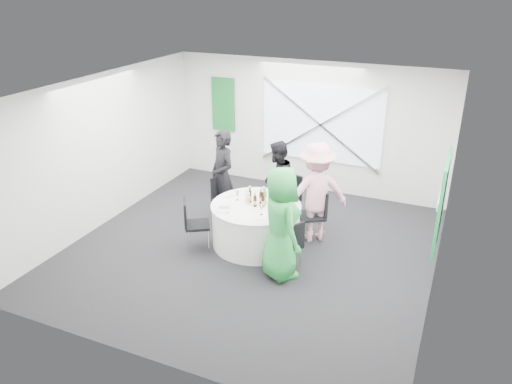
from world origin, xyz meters
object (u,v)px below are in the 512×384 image
at_px(banquet_table, 256,224).
at_px(person_man_back_left, 223,175).
at_px(person_woman_green, 281,223).
at_px(chair_back, 290,195).
at_px(chair_back_right, 316,211).
at_px(chair_front_right, 290,242).
at_px(chair_back_left, 222,196).
at_px(person_woman_pink, 316,192).
at_px(person_man_back, 277,181).
at_px(clear_water_bottle, 248,198).
at_px(chair_front_left, 192,221).
at_px(green_water_bottle, 265,198).

height_order(banquet_table, person_man_back_left, person_man_back_left).
height_order(banquet_table, person_woman_green, person_woman_green).
relative_size(banquet_table, chair_back, 1.71).
distance_m(chair_back_right, chair_front_right, 1.17).
relative_size(chair_back_left, person_woman_pink, 0.48).
height_order(chair_back_right, person_man_back, person_man_back).
xyz_separation_m(chair_back_left, person_woman_green, (1.72, -1.38, 0.41)).
relative_size(chair_back_right, person_woman_green, 0.52).
relative_size(banquet_table, clear_water_bottle, 5.73).
bearing_deg(person_woman_green, clear_water_bottle, 6.16).
distance_m(chair_back, person_man_back, 0.35).
xyz_separation_m(chair_front_left, person_woman_pink, (1.82, 1.17, 0.37)).
height_order(chair_back_left, person_woman_green, person_woman_green).
distance_m(chair_front_right, green_water_bottle, 1.04).
distance_m(banquet_table, chair_front_right, 1.02).
relative_size(chair_back_left, chair_back_right, 0.90).
bearing_deg(chair_back, banquet_table, -90.00).
bearing_deg(banquet_table, person_woman_green, -45.45).
bearing_deg(banquet_table, chair_back, 78.96).
relative_size(banquet_table, green_water_bottle, 5.07).
xyz_separation_m(chair_back, chair_front_right, (0.62, -1.68, -0.03)).
distance_m(chair_back_left, chair_front_right, 2.17).
bearing_deg(person_man_back_left, chair_front_right, 0.58).
bearing_deg(clear_water_bottle, person_woman_pink, 31.43).
height_order(chair_back, chair_back_right, chair_back_right).
xyz_separation_m(person_man_back, green_water_bottle, (0.15, -0.99, 0.10)).
height_order(person_man_back, person_woman_green, person_woman_green).
bearing_deg(chair_front_left, green_water_bottle, -89.61).
height_order(chair_front_left, person_man_back_left, person_man_back_left).
distance_m(banquet_table, person_woman_green, 1.18).
distance_m(chair_front_left, person_woman_pink, 2.19).
height_order(chair_front_right, person_woman_pink, person_woman_pink).
height_order(chair_back, chair_front_right, chair_back).
relative_size(chair_front_right, chair_front_left, 0.96).
bearing_deg(green_water_bottle, person_man_back, 98.87).
bearing_deg(person_woman_green, chair_back_left, 6.63).
bearing_deg(green_water_bottle, banquet_table, -145.58).
height_order(chair_front_left, person_man_back, person_man_back).
bearing_deg(chair_back_right, chair_back_left, -124.36).
bearing_deg(person_man_back_left, chair_back, 53.50).
bearing_deg(person_woman_pink, person_woman_green, 49.98).
bearing_deg(banquet_table, chair_front_right, -34.20).
xyz_separation_m(banquet_table, chair_front_left, (-0.94, -0.57, 0.15)).
bearing_deg(chair_back_right, person_woman_pink, -123.56).
height_order(person_man_back_left, clear_water_bottle, person_man_back_left).
bearing_deg(person_man_back, banquet_table, 0.00).
distance_m(chair_back_left, chair_back_right, 1.89).
height_order(banquet_table, chair_back_right, chair_back_right).
bearing_deg(chair_front_left, chair_back_right, -88.97).
xyz_separation_m(chair_back, clear_water_bottle, (-0.36, -1.14, 0.33)).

